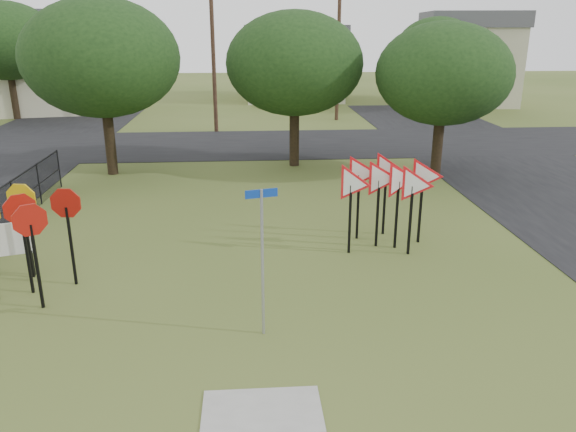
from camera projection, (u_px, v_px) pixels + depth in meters
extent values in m
plane|color=#42541F|center=(259.00, 336.00, 11.62)|extent=(140.00, 140.00, 0.00)
cube|color=black|center=(560.00, 190.00, 21.89)|extent=(8.00, 50.00, 0.02)
cube|color=black|center=(250.00, 144.00, 30.51)|extent=(60.00, 8.00, 0.02)
cube|color=gray|center=(262.00, 411.00, 9.35)|extent=(2.00, 1.20, 0.02)
cylinder|color=#9B9EA4|center=(262.00, 264.00, 11.24)|extent=(0.06, 0.06, 3.13)
cube|color=#0E359B|center=(261.00, 193.00, 10.76)|extent=(0.63, 0.18, 0.17)
cube|color=black|center=(27.00, 254.00, 13.21)|extent=(0.06, 0.06, 2.01)
cube|color=black|center=(71.00, 246.00, 13.66)|extent=(0.06, 0.06, 2.01)
cube|color=black|center=(37.00, 267.00, 12.49)|extent=(0.06, 0.06, 2.01)
cube|color=black|center=(28.00, 240.00, 14.05)|extent=(0.06, 0.06, 2.01)
cube|color=black|center=(350.00, 220.00, 15.60)|extent=(0.07, 0.07, 1.98)
cube|color=black|center=(377.00, 214.00, 16.08)|extent=(0.07, 0.07, 1.98)
cube|color=black|center=(410.00, 221.00, 15.51)|extent=(0.07, 0.07, 1.98)
cube|color=black|center=(358.00, 207.00, 16.67)|extent=(0.07, 0.07, 1.98)
cube|color=black|center=(384.00, 203.00, 17.05)|extent=(0.07, 0.07, 1.98)
cube|color=black|center=(420.00, 210.00, 16.38)|extent=(0.07, 0.07, 1.98)
cube|color=black|center=(397.00, 215.00, 15.97)|extent=(0.07, 0.07, 1.98)
cube|color=black|center=(33.00, 263.00, 14.39)|extent=(0.05, 0.05, 0.67)
cube|color=silver|center=(10.00, 239.00, 14.14)|extent=(1.11, 0.35, 0.86)
cylinder|color=#462F20|center=(213.00, 55.00, 32.70)|extent=(0.24, 0.24, 9.00)
cylinder|color=#462F20|center=(338.00, 56.00, 37.12)|extent=(0.24, 0.24, 8.50)
cylinder|color=#462F20|center=(99.00, 51.00, 37.82)|extent=(0.24, 0.24, 9.00)
cylinder|color=black|center=(14.00, 203.00, 17.84)|extent=(0.05, 0.05, 1.50)
cylinder|color=black|center=(39.00, 184.00, 20.01)|extent=(0.05, 0.05, 1.50)
cylinder|color=black|center=(59.00, 169.00, 22.18)|extent=(0.05, 0.05, 1.50)
cube|color=beige|center=(59.00, 70.00, 41.80)|extent=(10.08, 8.46, 6.00)
cube|color=#4D4D52|center=(53.00, 19.00, 40.64)|extent=(10.58, 8.88, 1.20)
cube|color=beige|center=(293.00, 70.00, 48.87)|extent=(8.00, 8.00, 5.00)
cube|color=#4D4D52|center=(293.00, 32.00, 47.88)|extent=(8.40, 8.40, 1.20)
cube|color=beige|center=(467.00, 66.00, 45.91)|extent=(7.91, 7.91, 6.00)
cube|color=#4D4D52|center=(472.00, 19.00, 44.75)|extent=(8.30, 8.30, 1.20)
cylinder|color=black|center=(110.00, 144.00, 24.00)|extent=(0.44, 0.44, 2.62)
ellipsoid|color=black|center=(101.00, 58.00, 22.86)|extent=(6.40, 6.40, 4.80)
cylinder|color=black|center=(294.00, 139.00, 25.53)|extent=(0.44, 0.44, 2.45)
ellipsoid|color=black|center=(295.00, 63.00, 24.46)|extent=(6.00, 6.00, 4.50)
cylinder|color=black|center=(437.00, 148.00, 24.09)|extent=(0.44, 0.44, 2.27)
ellipsoid|color=black|center=(444.00, 74.00, 23.09)|extent=(5.60, 5.60, 4.20)
cylinder|color=black|center=(14.00, 98.00, 38.39)|extent=(0.44, 0.44, 2.80)
ellipsoid|color=black|center=(5.00, 41.00, 37.18)|extent=(6.80, 6.80, 5.10)
cylinder|color=black|center=(433.00, 94.00, 42.42)|extent=(0.44, 0.44, 2.45)
ellipsoid|color=black|center=(437.00, 48.00, 41.35)|extent=(6.00, 6.00, 4.50)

